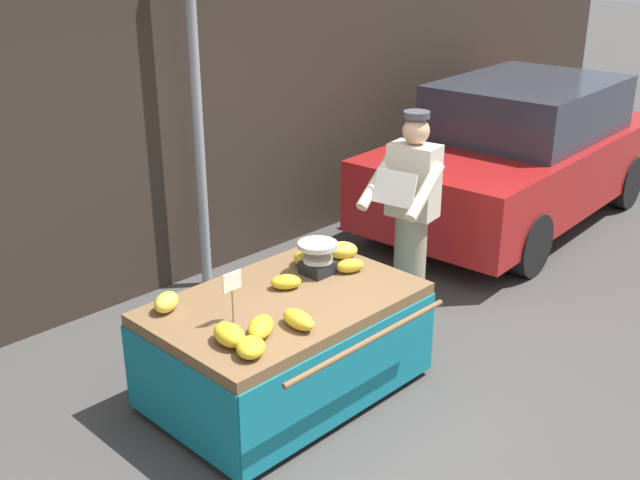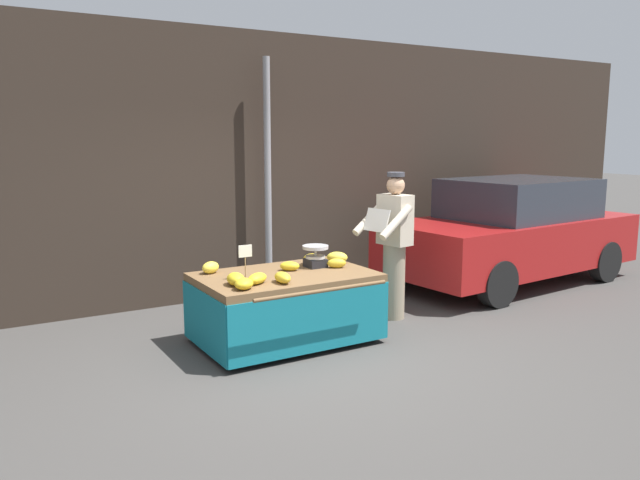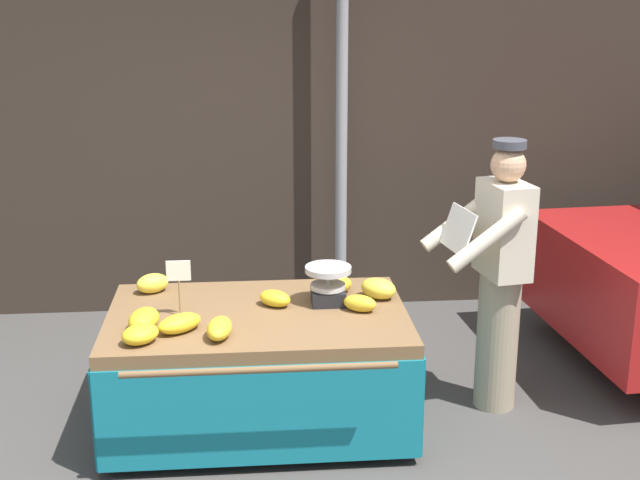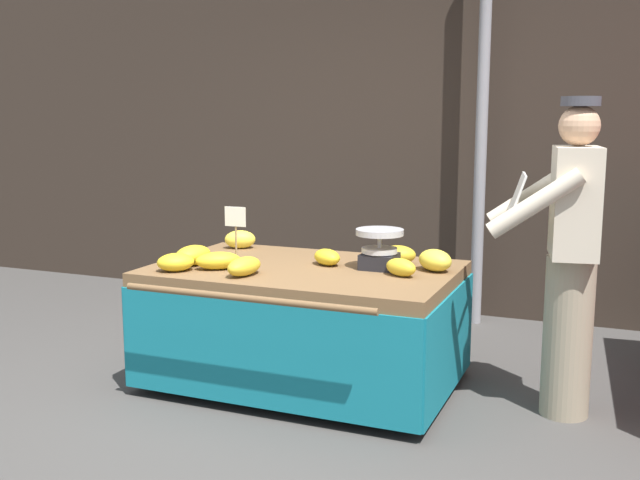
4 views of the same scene
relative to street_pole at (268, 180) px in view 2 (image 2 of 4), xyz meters
The scene contains 17 objects.
ground_plane 2.93m from the street_pole, 106.29° to the right, with size 60.00×60.00×0.00m, color #423F3D.
back_wall 0.80m from the street_pole, 153.12° to the left, with size 16.00×0.24×3.46m, color #332821.
street_pole is the anchor object (origin of this frame).
banana_cart 2.16m from the street_pole, 111.27° to the right, with size 1.79×1.35×0.73m.
weighing_scale 1.82m from the street_pole, 98.97° to the right, with size 0.28×0.28×0.23m.
price_sign 2.20m from the street_pole, 122.39° to the right, with size 0.14×0.01×0.34m.
banana_bunch_0 1.94m from the street_pole, 109.22° to the right, with size 0.13×0.21×0.10m, color gold.
banana_bunch_1 1.77m from the street_pole, 88.02° to the right, with size 0.16×0.23×0.13m, color yellow.
banana_bunch_2 2.07m from the street_pole, 134.32° to the right, with size 0.13×0.21×0.12m, color yellow.
banana_bunch_3 1.68m from the street_pole, 97.84° to the right, with size 0.16×0.22×0.11m, color gold.
banana_bunch_4 2.45m from the street_pole, 118.96° to the right, with size 0.14×0.26×0.10m, color gold.
banana_bunch_5 2.44m from the street_pole, 113.01° to the right, with size 0.13×0.26×0.11m, color gold.
banana_bunch_6 1.97m from the street_pole, 92.76° to the right, with size 0.11×0.20×0.10m, color gold.
banana_bunch_7 2.51m from the street_pole, 123.77° to the right, with size 0.16×0.26×0.12m, color gold.
banana_bunch_8 2.66m from the street_pole, 121.39° to the right, with size 0.17×0.21×0.10m, color gold.
vendor_person 1.96m from the street_pole, 64.49° to the right, with size 0.63×0.58×1.71m.
parked_car 3.66m from the street_pole, 17.47° to the right, with size 4.02×1.99×1.51m.
Camera 2 is at (-2.90, -4.92, 2.12)m, focal length 35.02 mm.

